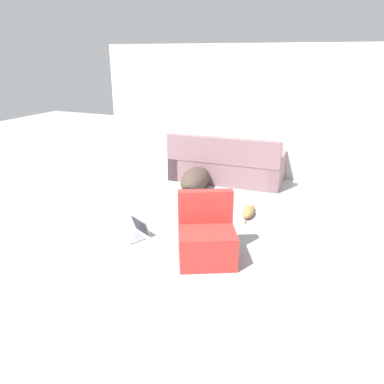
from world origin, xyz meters
name	(u,v)px	position (x,y,z in m)	size (l,w,h in m)	color
ground_plane	(128,315)	(0.00, 0.00, 0.00)	(20.00, 20.00, 0.00)	#999EA3
wall_back	(259,112)	(0.00, 4.74, 1.24)	(6.63, 0.06, 2.48)	silver
couch	(227,166)	(-0.42, 4.14, 0.28)	(2.14, 1.03, 0.90)	gray
dog	(195,180)	(-0.75, 3.37, 0.19)	(0.58, 1.38, 0.39)	#4C3D33
cat	(249,211)	(0.42, 2.68, 0.07)	(0.20, 0.58, 0.14)	#BC7A47
laptop_open	(137,230)	(-0.78, 1.44, 0.08)	(0.45, 0.44, 0.24)	gray
side_chair	(207,239)	(0.30, 1.24, 0.27)	(0.84, 0.80, 0.80)	#B72D28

